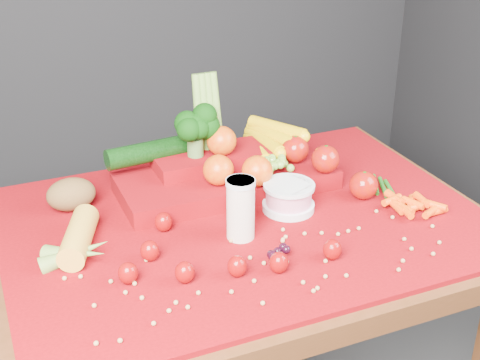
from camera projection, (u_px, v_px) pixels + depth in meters
name	position (u px, v px, depth m)	size (l,w,h in m)	color
table	(243.00, 259.00, 1.55)	(1.10, 0.80, 0.75)	#381F0C
red_cloth	(243.00, 221.00, 1.50)	(1.05, 0.75, 0.01)	maroon
milk_glass	(241.00, 207.00, 1.40)	(0.06, 0.06, 0.14)	beige
yogurt_bowl	(289.00, 196.00, 1.52)	(0.12, 0.12, 0.07)	silver
strawberry_scatter	(211.00, 255.00, 1.32)	(0.44, 0.28, 0.05)	#830004
dark_grape_cluster	(279.00, 255.00, 1.34)	(0.06, 0.05, 0.03)	black
soybean_scatter	(283.00, 262.00, 1.33)	(0.84, 0.24, 0.01)	#B4864D
corn_ear	(76.00, 249.00, 1.35)	(0.23, 0.26, 0.06)	gold
potato	(71.00, 194.00, 1.52)	(0.11, 0.08, 0.08)	brown
baby_carrot_pile	(410.00, 206.00, 1.52)	(0.17, 0.17, 0.03)	#EE4508
green_bean_pile	(387.00, 188.00, 1.62)	(0.14, 0.12, 0.01)	#185613
produce_mound	(232.00, 165.00, 1.62)	(0.59, 0.36, 0.27)	maroon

